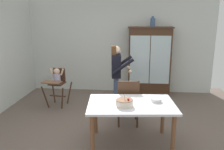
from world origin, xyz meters
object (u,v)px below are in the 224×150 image
Objects in this scene: high_chair_with_toddler at (57,80)px; adult_person at (116,70)px; ceramic_vase at (153,22)px; dining_chair_far_side at (128,99)px; china_cabinet at (149,61)px; birthday_cake at (124,103)px; serving_bowl at (156,100)px; dining_table at (131,108)px.

adult_person is (1.47, -0.17, 0.31)m from high_chair_with_toddler.
dining_chair_far_side is (-0.58, -2.07, -1.47)m from ceramic_vase.
china_cabinet is at bearing -38.84° from adult_person.
high_chair_with_toddler reaches higher than birthday_cake.
birthday_cake is 0.59m from serving_bowl.
ceramic_vase is at bearing -109.44° from dining_chair_far_side.
china_cabinet is at bearing -175.88° from ceramic_vase.
dining_table is 1.59× the size of dining_chair_far_side.
adult_person is 1.01× the size of dining_table.
high_chair_with_toddler is (-2.29, -1.13, -0.30)m from china_cabinet.
adult_person is (-0.82, -1.30, 0.01)m from china_cabinet.
adult_person is 0.92m from dining_chair_far_side.
high_chair_with_toddler is 2.45m from birthday_cake.
birthday_cake is at bearing -101.33° from china_cabinet.
serving_bowl reaches higher than dining_table.
serving_bowl is at bearing 24.77° from birthday_cake.
adult_person is at bearing 0.13° from high_chair_with_toddler.
china_cabinet is at bearing 89.08° from serving_bowl.
ceramic_vase is at bearing 79.33° from dining_table.
adult_person is at bearing 103.85° from dining_table.
ceramic_vase is 2.92m from serving_bowl.
dining_chair_far_side is (0.29, -0.76, -0.41)m from adult_person.
china_cabinet is at bearing 33.05° from high_chair_with_toddler.
adult_person is at bearing -122.31° from china_cabinet.
dining_table is at bearing 91.89° from dining_chair_far_side.
china_cabinet is 7.05× the size of ceramic_vase.
dining_chair_far_side is at bearing -165.75° from adult_person.
dining_table is (1.82, -1.62, -0.01)m from high_chair_with_toddler.
adult_person is at bearing -123.84° from ceramic_vase.
high_chair_with_toddler is at bearing -153.75° from china_cabinet.
dining_table is at bearing -100.67° from ceramic_vase.
china_cabinet reaches higher than dining_table.
dining_chair_far_side is (-0.53, -2.07, -0.40)m from china_cabinet.
birthday_cake is (-0.63, -2.88, -1.23)m from ceramic_vase.
dining_table is 5.44× the size of birthday_cake.
ceramic_vase reaches higher than high_chair_with_toddler.
serving_bowl is (-0.04, -2.63, -0.19)m from china_cabinet.
high_chair_with_toddler is 2.44m from dining_table.
high_chair_with_toddler is 0.99× the size of dining_chair_far_side.
serving_bowl is at bearing 127.26° from dining_chair_far_side.
adult_person reaches higher than dining_table.
birthday_cake reaches higher than dining_table.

